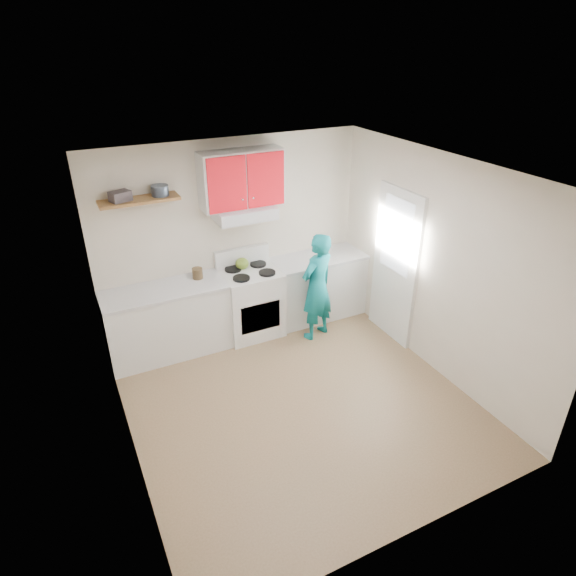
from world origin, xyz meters
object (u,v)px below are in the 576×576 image
kettle (242,264)px  crock (198,274)px  tin (160,190)px  person (317,287)px  stove (251,302)px

kettle → crock: (-0.62, -0.01, -0.02)m
tin → person: tin is taller
stove → person: person is taller
stove → person: bearing=-32.1°
crock → person: size_ratio=0.11×
tin → stove: bearing=-10.2°
stove → person: size_ratio=0.62×
kettle → person: person is taller
tin → crock: bearing=-9.6°
crock → person: 1.56m
tin → crock: tin is taller
stove → kettle: bearing=111.6°
stove → crock: 0.86m
kettle → crock: size_ratio=1.12×
person → tin: bearing=-40.0°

